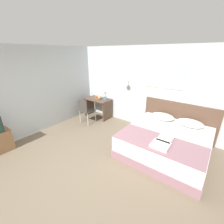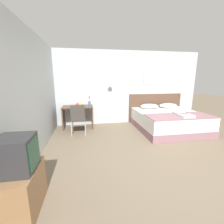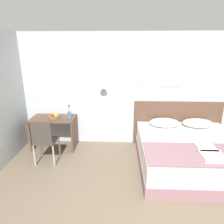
{
  "view_description": "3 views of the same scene",
  "coord_description": "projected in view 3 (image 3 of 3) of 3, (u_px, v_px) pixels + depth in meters",
  "views": [
    {
      "loc": [
        2.1,
        -1.53,
        2.44
      ],
      "look_at": [
        -0.41,
        1.81,
        0.77
      ],
      "focal_mm": 24.0,
      "sensor_mm": 36.0,
      "label": 1
    },
    {
      "loc": [
        -1.41,
        -2.48,
        1.66
      ],
      "look_at": [
        -0.7,
        1.68,
        0.72
      ],
      "focal_mm": 24.0,
      "sensor_mm": 36.0,
      "label": 2
    },
    {
      "loc": [
        -0.16,
        -1.69,
        2.27
      ],
      "look_at": [
        -0.32,
        2.04,
        1.09
      ],
      "focal_mm": 32.0,
      "sensor_mm": 36.0,
      "label": 3
    }
  ],
  "objects": [
    {
      "name": "folded_towel_mid_bed",
      "position": [
        213.0,
        156.0,
        3.16
      ],
      "size": [
        0.36,
        0.33,
        0.06
      ],
      "color": "white",
      "rests_on": "throw_blanket"
    },
    {
      "name": "pillow_right",
      "position": [
        198.0,
        123.0,
        4.51
      ],
      "size": [
        0.67,
        0.48,
        0.16
      ],
      "color": "white",
      "rests_on": "bed"
    },
    {
      "name": "throw_blanket",
      "position": [
        203.0,
        154.0,
        3.31
      ],
      "size": [
        1.91,
        0.8,
        0.02
      ],
      "color": "gray",
      "rests_on": "bed"
    },
    {
      "name": "headboard",
      "position": [
        177.0,
        123.0,
        4.87
      ],
      "size": [
        2.09,
        0.06,
        1.09
      ],
      "color": "brown",
      "rests_on": "ground_plane"
    },
    {
      "name": "desk",
      "position": [
        54.0,
        127.0,
        4.7
      ],
      "size": [
        1.01,
        0.59,
        0.75
      ],
      "color": "brown",
      "rests_on": "ground_plane"
    },
    {
      "name": "pillow_left",
      "position": [
        164.0,
        123.0,
        4.54
      ],
      "size": [
        0.67,
        0.48,
        0.16
      ],
      "color": "white",
      "rests_on": "bed"
    },
    {
      "name": "desk_chair",
      "position": [
        44.0,
        139.0,
        4.0
      ],
      "size": [
        0.44,
        0.44,
        0.92
      ],
      "color": "#3D3833",
      "rests_on": "ground_plane"
    },
    {
      "name": "bed",
      "position": [
        189.0,
        153.0,
        3.96
      ],
      "size": [
        1.97,
        2.01,
        0.59
      ],
      "color": "gray",
      "rests_on": "ground_plane"
    },
    {
      "name": "wall_back",
      "position": [
        127.0,
        91.0,
        4.73
      ],
      "size": [
        5.76,
        0.31,
        2.65
      ],
      "color": "silver",
      "rests_on": "ground_plane"
    },
    {
      "name": "folded_towel_near_foot",
      "position": [
        206.0,
        148.0,
        3.43
      ],
      "size": [
        0.3,
        0.34,
        0.06
      ],
      "color": "white",
      "rests_on": "throw_blanket"
    },
    {
      "name": "flower_vase",
      "position": [
        69.0,
        114.0,
        4.55
      ],
      "size": [
        0.09,
        0.09,
        0.33
      ],
      "color": "#4C7099",
      "rests_on": "desk"
    },
    {
      "name": "fruit_bowl",
      "position": [
        54.0,
        116.0,
        4.6
      ],
      "size": [
        0.28,
        0.28,
        0.12
      ],
      "color": "brown",
      "rests_on": "desk"
    }
  ]
}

